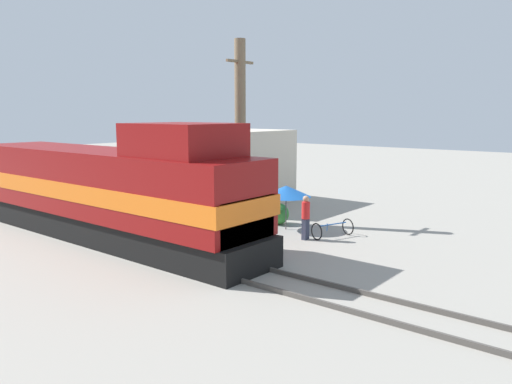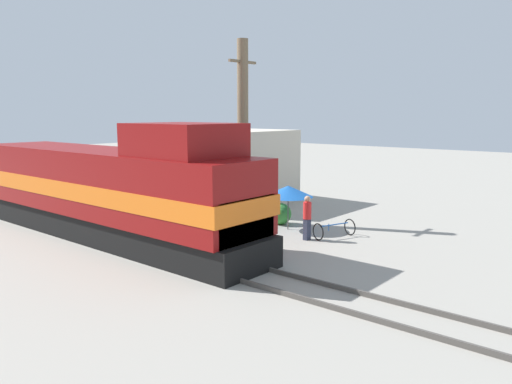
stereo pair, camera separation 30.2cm
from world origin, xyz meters
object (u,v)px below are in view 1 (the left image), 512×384
Objects in this scene: locomotive at (111,191)px; person_bystander at (306,216)px; utility_pole at (240,132)px; vendor_umbrella at (286,191)px; billboard_sign at (225,155)px; bicycle at (333,229)px.

person_bystander is at bearing -51.03° from locomotive.
person_bystander is at bearing -102.01° from utility_pole.
billboard_sign is at bearing 74.85° from vendor_umbrella.
locomotive reaches higher than bicycle.
locomotive is 4.13× the size of billboard_sign.
utility_pole reaches higher than billboard_sign.
locomotive is 7.52m from vendor_umbrella.
utility_pole is at bearing -121.55° from billboard_sign.
utility_pole is 4.51× the size of bicycle.
vendor_umbrella is at bearing -159.83° from bicycle.
locomotive is 8.87× the size of person_bystander.
vendor_umbrella is 0.56× the size of billboard_sign.
utility_pole reaches higher than vendor_umbrella.
billboard_sign is at bearing -170.63° from bicycle.
utility_pole is (5.94, -1.88, 2.29)m from locomotive.
utility_pole is 2.16× the size of billboard_sign.
locomotive is at bearing -119.33° from bicycle.
utility_pole is 6.38m from bicycle.
locomotive is 7.36× the size of vendor_umbrella.
locomotive is at bearing 143.14° from vendor_umbrella.
vendor_umbrella is (0.07, -2.63, -2.57)m from utility_pole.
person_bystander is at bearing -104.65° from bicycle.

